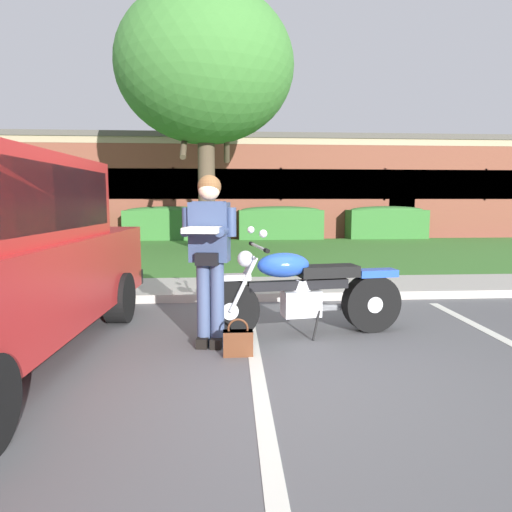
# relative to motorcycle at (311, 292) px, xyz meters

# --- Properties ---
(ground_plane) EXTENTS (140.00, 140.00, 0.00)m
(ground_plane) POSITION_rel_motorcycle_xyz_m (-0.61, -1.02, -0.48)
(ground_plane) COLOR #565659
(curb_strip) EXTENTS (60.00, 0.20, 0.12)m
(curb_strip) POSITION_rel_motorcycle_xyz_m (-0.61, 1.76, -0.42)
(curb_strip) COLOR #ADA89E
(curb_strip) RESTS_ON ground
(concrete_walk) EXTENTS (60.00, 1.50, 0.08)m
(concrete_walk) POSITION_rel_motorcycle_xyz_m (-0.61, 2.61, -0.44)
(concrete_walk) COLOR #ADA89E
(concrete_walk) RESTS_ON ground
(grass_lawn) EXTENTS (60.00, 8.33, 0.06)m
(grass_lawn) POSITION_rel_motorcycle_xyz_m (-0.61, 7.53, -0.45)
(grass_lawn) COLOR #3D752D
(grass_lawn) RESTS_ON ground
(stall_stripe_1) EXTENTS (0.19, 4.40, 0.01)m
(stall_stripe_1) POSITION_rel_motorcycle_xyz_m (-0.65, -0.82, -0.48)
(stall_stripe_1) COLOR silver
(stall_stripe_1) RESTS_ON ground
(motorcycle) EXTENTS (2.24, 0.82, 1.18)m
(motorcycle) POSITION_rel_motorcycle_xyz_m (0.00, 0.00, 0.00)
(motorcycle) COLOR black
(motorcycle) RESTS_ON ground
(rider_person) EXTENTS (0.53, 0.62, 1.70)m
(rider_person) POSITION_rel_motorcycle_xyz_m (-1.07, -0.32, 0.53)
(rider_person) COLOR black
(rider_person) RESTS_ON ground
(handbag) EXTENTS (0.28, 0.13, 0.36)m
(handbag) POSITION_rel_motorcycle_xyz_m (-0.81, -0.62, -0.34)
(handbag) COLOR #562D19
(handbag) RESTS_ON ground
(shade_tree) EXTENTS (4.74, 4.74, 7.00)m
(shade_tree) POSITION_rel_motorcycle_xyz_m (-1.38, 8.01, 4.48)
(shade_tree) COLOR #4C3D2D
(shade_tree) RESTS_ON ground
(hedge_left) EXTENTS (3.32, 0.90, 1.24)m
(hedge_left) POSITION_rel_motorcycle_xyz_m (-6.73, 11.72, 0.17)
(hedge_left) COLOR #336B2D
(hedge_left) RESTS_ON ground
(hedge_center_left) EXTENTS (3.27, 0.90, 1.24)m
(hedge_center_left) POSITION_rel_motorcycle_xyz_m (-2.80, 11.72, 0.17)
(hedge_center_left) COLOR #336B2D
(hedge_center_left) RESTS_ON ground
(hedge_center_right) EXTENTS (3.02, 0.90, 1.24)m
(hedge_center_right) POSITION_rel_motorcycle_xyz_m (1.13, 11.72, 0.17)
(hedge_center_right) COLOR #336B2D
(hedge_center_right) RESTS_ON ground
(hedge_right) EXTENTS (2.87, 0.90, 1.24)m
(hedge_right) POSITION_rel_motorcycle_xyz_m (5.06, 11.72, 0.17)
(hedge_right) COLOR #336B2D
(hedge_right) RESTS_ON ground
(brick_building) EXTENTS (23.33, 10.08, 3.92)m
(brick_building) POSITION_rel_motorcycle_xyz_m (1.19, 17.17, 1.48)
(brick_building) COLOR brown
(brick_building) RESTS_ON ground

